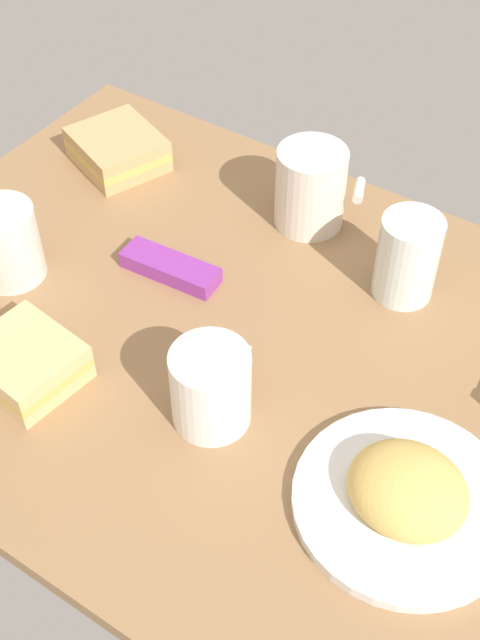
{
  "coord_description": "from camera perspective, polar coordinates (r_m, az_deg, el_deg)",
  "views": [
    {
      "loc": [
        33.19,
        -50.03,
        68.4
      ],
      "look_at": [
        0.0,
        0.0,
        5.0
      ],
      "focal_mm": 46.86,
      "sensor_mm": 36.0,
      "label": 1
    }
  ],
  "objects": [
    {
      "name": "coffee_mug_black",
      "position": [
        1.01,
        4.86,
        9.04
      ],
      "size": [
        10.8,
        8.43,
        10.17
      ],
      "color": "silver",
      "rests_on": "tabletop"
    },
    {
      "name": "tabletop",
      "position": [
        0.9,
        0.0,
        -1.75
      ],
      "size": [
        90.0,
        64.0,
        2.0
      ],
      "primitive_type": "cube",
      "color": "#936D47",
      "rests_on": "ground"
    },
    {
      "name": "plate_of_food",
      "position": [
        0.77,
        11.28,
        -11.65
      ],
      "size": [
        20.37,
        20.37,
        5.92
      ],
      "color": "white",
      "rests_on": "tabletop"
    },
    {
      "name": "glass_of_milk",
      "position": [
        0.93,
        11.3,
        3.9
      ],
      "size": [
        6.85,
        6.85,
        10.11
      ],
      "color": "silver",
      "rests_on": "tabletop"
    },
    {
      "name": "snack_bar",
      "position": [
        0.96,
        -4.78,
        3.59
      ],
      "size": [
        11.95,
        4.61,
        2.0
      ],
      "primitive_type": "cube",
      "rotation": [
        0.0,
        0.0,
        0.07
      ],
      "color": "purple",
      "rests_on": "tabletop"
    },
    {
      "name": "coffee_mug_spare",
      "position": [
        0.97,
        -15.72,
        5.15
      ],
      "size": [
        9.73,
        8.34,
        9.09
      ],
      "color": "silver",
      "rests_on": "tabletop"
    },
    {
      "name": "coffee_mug_milky",
      "position": [
        0.8,
        -2.0,
        -4.55
      ],
      "size": [
        7.79,
        10.01,
        8.74
      ],
      "color": "white",
      "rests_on": "tabletop"
    },
    {
      "name": "sandwich_main",
      "position": [
        0.87,
        -14.4,
        -2.84
      ],
      "size": [
        11.31,
        10.42,
        4.4
      ],
      "color": "#DBB77A",
      "rests_on": "tabletop"
    },
    {
      "name": "sandwich_side",
      "position": [
        1.13,
        -8.35,
        11.46
      ],
      "size": [
        14.07,
        13.44,
        4.4
      ],
      "color": "tan",
      "rests_on": "tabletop"
    }
  ]
}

